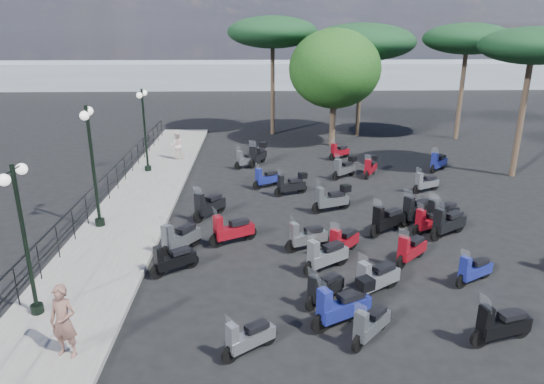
{
  "coord_description": "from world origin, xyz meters",
  "views": [
    {
      "loc": [
        -1.67,
        -15.86,
        6.94
      ],
      "look_at": [
        -1.07,
        1.03,
        1.2
      ],
      "focal_mm": 32.0,
      "sensor_mm": 36.0,
      "label": 1
    }
  ],
  "objects_px": {
    "scooter_3": "(209,206)",
    "scooter_27": "(448,223)",
    "scooter_11": "(248,159)",
    "pine_3": "(533,46)",
    "lamp_post_2": "(144,125)",
    "woman": "(64,321)",
    "lamp_post_1": "(92,159)",
    "pedestrian_far": "(177,145)",
    "pine_1": "(468,39)",
    "scooter_12": "(344,305)",
    "scooter_22": "(371,167)",
    "scooter_15": "(387,220)",
    "scooter_19": "(411,250)",
    "scooter_13": "(326,256)",
    "broadleaf_tree": "(335,69)",
    "scooter_30": "(376,279)",
    "scooter_21": "(439,213)",
    "scooter_16": "(332,199)",
    "scooter_26": "(430,221)",
    "scooter_10": "(291,185)",
    "scooter_8": "(307,237)",
    "scooter_9": "(232,231)",
    "scooter_2": "(180,239)",
    "pine_2": "(273,32)",
    "scooter_18": "(501,326)",
    "scooter_23": "(339,152)",
    "scooter_1": "(173,260)",
    "scooter_14": "(343,242)",
    "scooter_7": "(324,289)",
    "scooter_31": "(417,210)",
    "scooter_5": "(258,155)",
    "pine_0": "(362,42)",
    "scooter_17": "(345,168)",
    "scooter_28": "(426,183)",
    "scooter_29": "(438,162)",
    "scooter_32": "(442,214)",
    "scooter_20": "(474,270)",
    "scooter_6": "(370,325)"
  },
  "relations": [
    {
      "from": "scooter_1",
      "to": "scooter_14",
      "type": "bearing_deg",
      "value": -114.33
    },
    {
      "from": "scooter_26",
      "to": "scooter_10",
      "type": "bearing_deg",
      "value": 19.72
    },
    {
      "from": "scooter_16",
      "to": "scooter_27",
      "type": "distance_m",
      "value": 4.48
    },
    {
      "from": "scooter_3",
      "to": "pine_3",
      "type": "distance_m",
      "value": 16.33
    },
    {
      "from": "scooter_14",
      "to": "scooter_20",
      "type": "distance_m",
      "value": 3.91
    },
    {
      "from": "scooter_7",
      "to": "pine_3",
      "type": "bearing_deg",
      "value": -87.8
    },
    {
      "from": "lamp_post_1",
      "to": "scooter_12",
      "type": "distance_m",
      "value": 10.18
    },
    {
      "from": "pedestrian_far",
      "to": "scooter_29",
      "type": "distance_m",
      "value": 13.74
    },
    {
      "from": "scooter_12",
      "to": "scooter_5",
      "type": "bearing_deg",
      "value": -20.59
    },
    {
      "from": "scooter_3",
      "to": "scooter_27",
      "type": "relative_size",
      "value": 0.96
    },
    {
      "from": "lamp_post_1",
      "to": "scooter_29",
      "type": "bearing_deg",
      "value": 15.28
    },
    {
      "from": "scooter_13",
      "to": "scooter_16",
      "type": "height_order",
      "value": "scooter_13"
    },
    {
      "from": "scooter_13",
      "to": "broadleaf_tree",
      "type": "xyz_separation_m",
      "value": [
        2.7,
        16.37,
        4.14
      ]
    },
    {
      "from": "scooter_15",
      "to": "broadleaf_tree",
      "type": "xyz_separation_m",
      "value": [
        0.13,
        13.65,
        4.14
      ]
    },
    {
      "from": "scooter_2",
      "to": "scooter_28",
      "type": "bearing_deg",
      "value": -115.5
    },
    {
      "from": "lamp_post_2",
      "to": "woman",
      "type": "relative_size",
      "value": 2.4
    },
    {
      "from": "scooter_13",
      "to": "scooter_29",
      "type": "bearing_deg",
      "value": -68.77
    },
    {
      "from": "scooter_17",
      "to": "scooter_30",
      "type": "relative_size",
      "value": 0.88
    },
    {
      "from": "lamp_post_1",
      "to": "woman",
      "type": "bearing_deg",
      "value": -88.31
    },
    {
      "from": "pedestrian_far",
      "to": "pine_1",
      "type": "bearing_deg",
      "value": -178.58
    },
    {
      "from": "scooter_27",
      "to": "broadleaf_tree",
      "type": "distance_m",
      "value": 14.74
    },
    {
      "from": "scooter_13",
      "to": "scooter_30",
      "type": "bearing_deg",
      "value": -174.37
    },
    {
      "from": "woman",
      "to": "scooter_13",
      "type": "xyz_separation_m",
      "value": [
        6.21,
        3.94,
        -0.51
      ]
    },
    {
      "from": "scooter_30",
      "to": "pedestrian_far",
      "type": "bearing_deg",
      "value": -6.38
    },
    {
      "from": "scooter_12",
      "to": "scooter_31",
      "type": "xyz_separation_m",
      "value": [
        3.89,
        6.44,
        -0.04
      ]
    },
    {
      "from": "scooter_26",
      "to": "pine_0",
      "type": "height_order",
      "value": "pine_0"
    },
    {
      "from": "scooter_2",
      "to": "woman",
      "type": "bearing_deg",
      "value": 106.51
    },
    {
      "from": "lamp_post_2",
      "to": "broadleaf_tree",
      "type": "xyz_separation_m",
      "value": [
        10.15,
        5.8,
        2.17
      ]
    },
    {
      "from": "scooter_21",
      "to": "pine_2",
      "type": "height_order",
      "value": "pine_2"
    },
    {
      "from": "scooter_27",
      "to": "scooter_8",
      "type": "bearing_deg",
      "value": 66.8
    },
    {
      "from": "lamp_post_2",
      "to": "scooter_3",
      "type": "xyz_separation_m",
      "value": [
        3.59,
        -6.14,
        -1.96
      ]
    },
    {
      "from": "scooter_9",
      "to": "scooter_27",
      "type": "relative_size",
      "value": 1.0
    },
    {
      "from": "scooter_21",
      "to": "pine_3",
      "type": "relative_size",
      "value": 0.18
    },
    {
      "from": "scooter_11",
      "to": "pine_3",
      "type": "xyz_separation_m",
      "value": [
        13.07,
        -1.91,
        5.67
      ]
    },
    {
      "from": "scooter_6",
      "to": "pine_3",
      "type": "height_order",
      "value": "pine_3"
    },
    {
      "from": "scooter_15",
      "to": "scooter_19",
      "type": "relative_size",
      "value": 1.15
    },
    {
      "from": "scooter_16",
      "to": "scooter_30",
      "type": "xyz_separation_m",
      "value": [
        0.24,
        -6.36,
        -0.03
      ]
    },
    {
      "from": "scooter_27",
      "to": "broadleaf_tree",
      "type": "xyz_separation_m",
      "value": [
        -1.9,
        14.02,
        4.13
      ]
    },
    {
      "from": "pine_2",
      "to": "scooter_18",
      "type": "bearing_deg",
      "value": -79.44
    },
    {
      "from": "scooter_16",
      "to": "scooter_31",
      "type": "distance_m",
      "value": 3.27
    },
    {
      "from": "scooter_1",
      "to": "scooter_14",
      "type": "distance_m",
      "value": 5.33
    },
    {
      "from": "scooter_10",
      "to": "scooter_32",
      "type": "bearing_deg",
      "value": -148.46
    },
    {
      "from": "scooter_22",
      "to": "scooter_23",
      "type": "relative_size",
      "value": 1.11
    },
    {
      "from": "scooter_28",
      "to": "broadleaf_tree",
      "type": "xyz_separation_m",
      "value": [
        -2.77,
        9.2,
        4.21
      ]
    },
    {
      "from": "scooter_22",
      "to": "scooter_10",
      "type": "bearing_deg",
      "value": 62.4
    },
    {
      "from": "scooter_8",
      "to": "scooter_12",
      "type": "xyz_separation_m",
      "value": [
        0.46,
        -4.28,
        0.1
      ]
    },
    {
      "from": "scooter_14",
      "to": "pine_0",
      "type": "relative_size",
      "value": 0.18
    },
    {
      "from": "scooter_15",
      "to": "scooter_26",
      "type": "xyz_separation_m",
      "value": [
        1.54,
        -0.02,
        -0.03
      ]
    },
    {
      "from": "scooter_12",
      "to": "scooter_22",
      "type": "height_order",
      "value": "scooter_12"
    },
    {
      "from": "scooter_11",
      "to": "scooter_18",
      "type": "bearing_deg",
      "value": 165.48
    }
  ]
}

